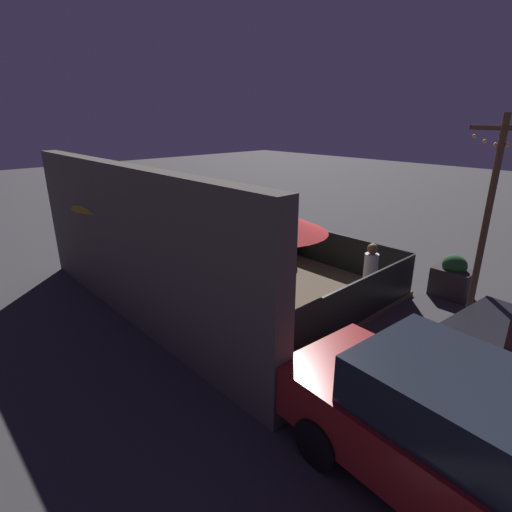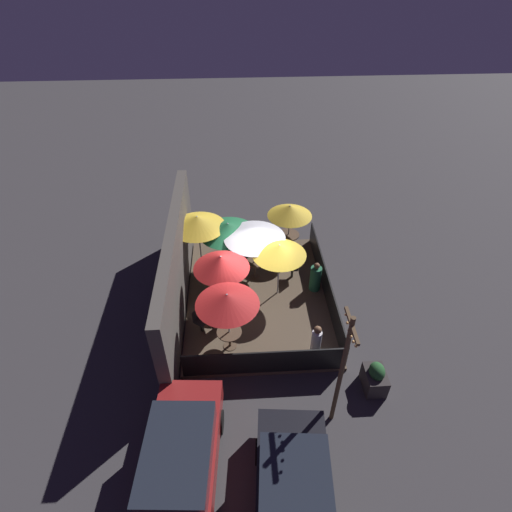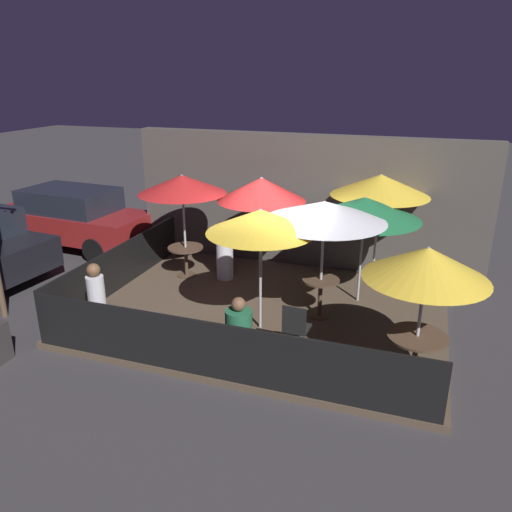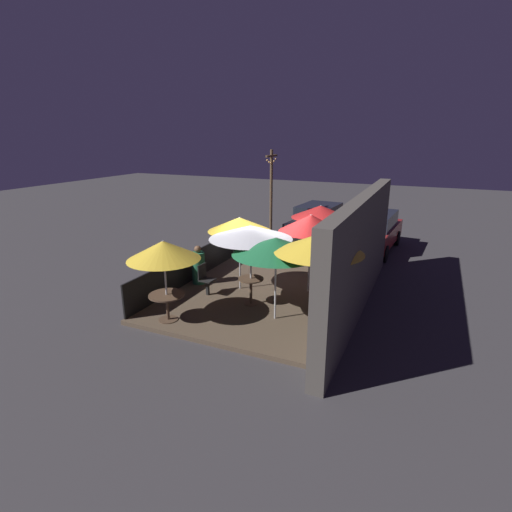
{
  "view_description": "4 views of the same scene",
  "coord_description": "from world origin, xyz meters",
  "px_view_note": "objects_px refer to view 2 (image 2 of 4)",
  "views": [
    {
      "loc": [
        -7.21,
        6.11,
        4.08
      ],
      "look_at": [
        -0.85,
        0.18,
        1.01
      ],
      "focal_mm": 28.0,
      "sensor_mm": 36.0,
      "label": 1
    },
    {
      "loc": [
        -10.7,
        0.7,
        10.62
      ],
      "look_at": [
        0.82,
        0.01,
        1.36
      ],
      "focal_mm": 28.0,
      "sensor_mm": 36.0,
      "label": 2
    },
    {
      "loc": [
        2.72,
        -8.55,
        4.55
      ],
      "look_at": [
        -0.41,
        0.52,
        1.02
      ],
      "focal_mm": 35.0,
      "sensor_mm": 36.0,
      "label": 3
    },
    {
      "loc": [
        10.51,
        4.43,
        4.74
      ],
      "look_at": [
        -0.11,
        -0.32,
        1.17
      ],
      "focal_mm": 28.0,
      "sensor_mm": 36.0,
      "label": 4
    }
  ],
  "objects_px": {
    "patio_umbrella_5": "(197,222)",
    "patio_chair_1": "(294,267)",
    "patio_umbrella_0": "(227,299)",
    "planter_box": "(375,378)",
    "patron_0": "(315,278)",
    "patio_umbrella_4": "(228,228)",
    "patron_2": "(224,314)",
    "patio_umbrella_6": "(279,250)",
    "patron_1": "(316,341)",
    "parked_car_0": "(294,500)",
    "parked_car_1": "(180,465)",
    "patio_umbrella_3": "(221,262)",
    "patio_umbrella_1": "(290,211)",
    "light_post": "(342,368)",
    "dining_table_2": "(255,265)",
    "patio_umbrella_2": "(255,234)",
    "dining_table_1": "(288,237)",
    "patio_chair_0": "(200,320)",
    "dining_table_0": "(229,335)"
  },
  "relations": [
    {
      "from": "patio_umbrella_5",
      "to": "patio_chair_1",
      "type": "xyz_separation_m",
      "value": [
        -0.84,
        -3.62,
        -1.69
      ]
    },
    {
      "from": "patio_umbrella_0",
      "to": "planter_box",
      "type": "distance_m",
      "value": 4.94
    },
    {
      "from": "patron_0",
      "to": "patio_umbrella_4",
      "type": "bearing_deg",
      "value": -89.68
    },
    {
      "from": "patron_2",
      "to": "patio_chair_1",
      "type": "bearing_deg",
      "value": 144.39
    },
    {
      "from": "patio_umbrella_0",
      "to": "patio_umbrella_6",
      "type": "relative_size",
      "value": 1.05
    },
    {
      "from": "patron_1",
      "to": "parked_car_0",
      "type": "xyz_separation_m",
      "value": [
        -4.51,
        1.32,
        0.15
      ]
    },
    {
      "from": "patron_0",
      "to": "planter_box",
      "type": "xyz_separation_m",
      "value": [
        -4.25,
        -1.04,
        -0.21
      ]
    },
    {
      "from": "parked_car_1",
      "to": "parked_car_0",
      "type": "bearing_deg",
      "value": -105.39
    },
    {
      "from": "patio_umbrella_4",
      "to": "patio_umbrella_5",
      "type": "relative_size",
      "value": 0.91
    },
    {
      "from": "patron_0",
      "to": "patio_umbrella_3",
      "type": "bearing_deg",
      "value": -53.08
    },
    {
      "from": "patio_umbrella_3",
      "to": "patron_2",
      "type": "distance_m",
      "value": 1.79
    },
    {
      "from": "patron_1",
      "to": "patron_2",
      "type": "bearing_deg",
      "value": -22.57
    },
    {
      "from": "patron_1",
      "to": "patron_2",
      "type": "relative_size",
      "value": 1.0
    },
    {
      "from": "patio_umbrella_1",
      "to": "patio_umbrella_6",
      "type": "bearing_deg",
      "value": 165.23
    },
    {
      "from": "patio_umbrella_1",
      "to": "parked_car_0",
      "type": "bearing_deg",
      "value": 173.61
    },
    {
      "from": "light_post",
      "to": "patron_2",
      "type": "bearing_deg",
      "value": 40.47
    },
    {
      "from": "patio_umbrella_3",
      "to": "patio_umbrella_5",
      "type": "bearing_deg",
      "value": 20.98
    },
    {
      "from": "planter_box",
      "to": "light_post",
      "type": "distance_m",
      "value": 2.51
    },
    {
      "from": "patio_umbrella_0",
      "to": "patio_umbrella_5",
      "type": "distance_m",
      "value": 4.25
    },
    {
      "from": "parked_car_1",
      "to": "dining_table_2",
      "type": "bearing_deg",
      "value": -12.64
    },
    {
      "from": "patio_chair_1",
      "to": "parked_car_0",
      "type": "xyz_separation_m",
      "value": [
        -8.23,
        1.13,
        0.22
      ]
    },
    {
      "from": "patron_2",
      "to": "patio_umbrella_3",
      "type": "bearing_deg",
      "value": -165.04
    },
    {
      "from": "patio_umbrella_2",
      "to": "planter_box",
      "type": "relative_size",
      "value": 2.2
    },
    {
      "from": "dining_table_1",
      "to": "light_post",
      "type": "bearing_deg",
      "value": -177.83
    },
    {
      "from": "patio_chair_1",
      "to": "patron_1",
      "type": "height_order",
      "value": "patron_1"
    },
    {
      "from": "patio_umbrella_3",
      "to": "patio_chair_1",
      "type": "distance_m",
      "value": 3.51
    },
    {
      "from": "light_post",
      "to": "patio_umbrella_4",
      "type": "bearing_deg",
      "value": 23.04
    },
    {
      "from": "patio_umbrella_2",
      "to": "patio_chair_1",
      "type": "xyz_separation_m",
      "value": [
        -0.08,
        -1.53,
        -1.58
      ]
    },
    {
      "from": "patio_chair_0",
      "to": "patron_2",
      "type": "distance_m",
      "value": 0.84
    },
    {
      "from": "patio_umbrella_5",
      "to": "patio_chair_1",
      "type": "relative_size",
      "value": 2.61
    },
    {
      "from": "patio_umbrella_6",
      "to": "dining_table_2",
      "type": "xyz_separation_m",
      "value": [
        0.94,
        0.8,
        -1.44
      ]
    },
    {
      "from": "patron_2",
      "to": "parked_car_1",
      "type": "xyz_separation_m",
      "value": [
        -4.94,
        1.04,
        0.17
      ]
    },
    {
      "from": "patio_umbrella_4",
      "to": "patio_umbrella_5",
      "type": "height_order",
      "value": "patio_umbrella_5"
    },
    {
      "from": "parked_car_0",
      "to": "patio_umbrella_1",
      "type": "bearing_deg",
      "value": -1.17
    },
    {
      "from": "patron_2",
      "to": "light_post",
      "type": "relative_size",
      "value": 0.3
    },
    {
      "from": "patron_1",
      "to": "patio_umbrella_0",
      "type": "bearing_deg",
      "value": -6.93
    },
    {
      "from": "patio_umbrella_2",
      "to": "dining_table_0",
      "type": "xyz_separation_m",
      "value": [
        -3.35,
        1.01,
        -1.54
      ]
    },
    {
      "from": "planter_box",
      "to": "parked_car_1",
      "type": "xyz_separation_m",
      "value": [
        -2.33,
        5.47,
        0.39
      ]
    },
    {
      "from": "patio_umbrella_5",
      "to": "parked_car_0",
      "type": "relative_size",
      "value": 0.57
    },
    {
      "from": "patio_umbrella_6",
      "to": "patio_chair_0",
      "type": "bearing_deg",
      "value": 120.96
    },
    {
      "from": "patio_umbrella_1",
      "to": "patio_umbrella_3",
      "type": "xyz_separation_m",
      "value": [
        -3.4,
        2.72,
        0.24
      ]
    },
    {
      "from": "dining_table_1",
      "to": "patron_0",
      "type": "distance_m",
      "value": 2.71
    },
    {
      "from": "patio_umbrella_6",
      "to": "planter_box",
      "type": "bearing_deg",
      "value": -149.17
    },
    {
      "from": "patio_chair_1",
      "to": "planter_box",
      "type": "relative_size",
      "value": 0.9
    },
    {
      "from": "patio_umbrella_6",
      "to": "patio_chair_0",
      "type": "xyz_separation_m",
      "value": [
        -1.67,
        2.79,
        -1.52
      ]
    },
    {
      "from": "dining_table_1",
      "to": "patio_chair_0",
      "type": "height_order",
      "value": "patio_chair_0"
    },
    {
      "from": "dining_table_2",
      "to": "parked_car_1",
      "type": "relative_size",
      "value": 0.17
    },
    {
      "from": "patio_umbrella_5",
      "to": "patio_umbrella_3",
      "type": "bearing_deg",
      "value": -159.02
    },
    {
      "from": "patio_umbrella_1",
      "to": "patio_umbrella_2",
      "type": "distance_m",
      "value": 2.38
    },
    {
      "from": "patio_umbrella_4",
      "to": "patron_1",
      "type": "relative_size",
      "value": 1.79
    }
  ]
}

